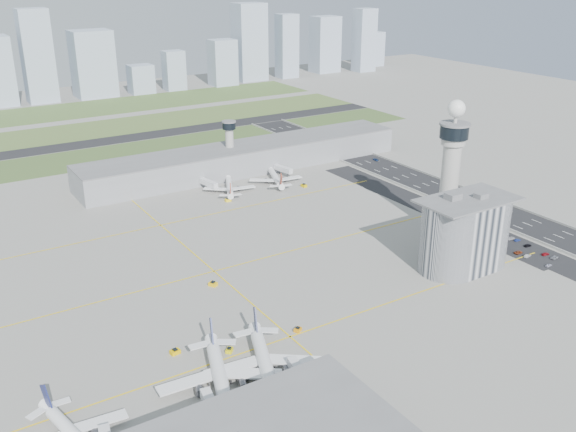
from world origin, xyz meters
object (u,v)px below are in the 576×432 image
tug_0 (175,351)px  car_lot_2 (518,252)px  airplane_far_a (229,183)px  tug_1 (229,350)px  secondary_tower (230,142)px  tug_2 (298,329)px  car_lot_5 (485,237)px  car_lot_10 (511,238)px  airplane_near_b (220,372)px  car_lot_0 (549,265)px  control_tower (451,163)px  car_hw_1 (460,197)px  airplane_near_a (74,430)px  jet_bridge_near_2 (309,389)px  tug_3 (213,284)px  car_lot_1 (527,256)px  car_lot_7 (546,254)px  jet_bridge_far_1 (276,169)px  tug_4 (228,200)px  airplane_far_b (276,174)px  car_lot_11 (499,232)px  tug_5 (304,185)px  car_lot_9 (517,240)px  jet_bridge_near_1 (219,425)px  admin_building (465,233)px  car_lot_8 (528,245)px  airplane_near_c (265,358)px  car_lot_4 (493,242)px  jet_bridge_far_0 (202,182)px  car_hw_2 (376,160)px

tug_0 → car_lot_2: size_ratio=0.74×
airplane_far_a → tug_1: (-74.42, -143.99, -4.04)m
secondary_tower → tug_2: secondary_tower is taller
car_lot_5 → car_lot_10: size_ratio=0.89×
airplane_near_b → car_lot_0: (157.16, 1.56, -5.83)m
control_tower → car_hw_1: 63.94m
airplane_near_a → airplane_near_b: 43.99m
jet_bridge_near_2 → tug_3: 79.89m
car_lot_1 → car_lot_7: (8.45, -2.98, -0.05)m
secondary_tower → jet_bridge_near_2: secondary_tower is taller
jet_bridge_far_1 → tug_4: 56.28m
airplane_far_b → car_lot_2: 148.84m
tug_3 → airplane_far_a: bearing=30.1°
jet_bridge_far_1 → secondary_tower: bearing=-139.3°
car_lot_11 → tug_5: bearing=16.1°
control_tower → secondary_tower: control_tower is taller
tug_0 → car_lot_9: (171.89, 1.16, -0.38)m
airplane_near_b → car_lot_7: bearing=112.2°
secondary_tower → car_lot_0: (53.41, -192.19, -18.20)m
jet_bridge_near_1 → car_lot_7: bearing=-71.2°
admin_building → car_lot_0: admin_building is taller
car_lot_7 → car_lot_8: car_lot_8 is taller
secondary_tower → car_lot_8: 185.64m
admin_building → airplane_near_c: bearing=-168.5°
control_tower → car_lot_0: (11.41, -50.19, -34.44)m
jet_bridge_near_2 → car_lot_1: size_ratio=3.55×
control_tower → jet_bridge_far_1: (-20.00, 124.00, -32.19)m
airplane_near_b → car_lot_4: airplane_near_b is taller
jet_bridge_far_1 → car_lot_11: (41.98, -138.21, -2.24)m
jet_bridge_far_0 → tug_3: bearing=-33.0°
jet_bridge_near_1 → car_lot_9: jet_bridge_near_1 is taller
car_lot_0 → car_lot_1: car_lot_1 is taller
car_lot_8 → car_lot_0: bearing=155.4°
control_tower → airplane_near_c: 143.44m
car_lot_2 → car_lot_8: size_ratio=1.13×
jet_bridge_near_2 → jet_bridge_far_0: (55.00, 193.00, 0.00)m
car_lot_10 → airplane_far_a: bearing=37.3°
admin_building → jet_bridge_near_2: size_ratio=3.00×
admin_building → car_lot_7: (40.01, -12.06, -14.71)m
admin_building → tug_0: (-129.93, 3.72, -14.37)m
admin_building → airplane_far_b: (-9.32, 138.67, -10.09)m
car_lot_8 → car_lot_11: 17.55m
car_lot_1 → car_hw_2: bearing=-22.3°
tug_5 → car_lot_2: size_ratio=0.77×
airplane_far_b → jet_bridge_near_1: size_ratio=2.66×
airplane_near_a → car_lot_0: bearing=78.9°
car_lot_0 → car_lot_4: bearing=-1.3°
airplane_far_a → car_lot_0: bearing=-131.1°
car_lot_5 → car_hw_2: (37.65, 126.08, -0.00)m
airplane_near_c → car_lot_4: (140.44, 31.75, -5.74)m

